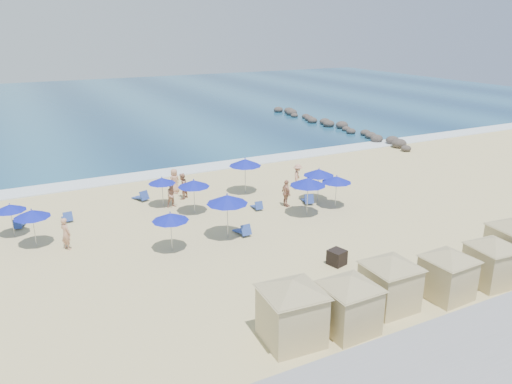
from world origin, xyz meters
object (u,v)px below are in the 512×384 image
Objects in this scene: trash_bin at (337,257)px; umbrella_2 at (10,208)px; umbrella_8 at (245,162)px; cabana_3 at (448,267)px; umbrella_6 at (194,183)px; rock_jetty at (333,125)px; umbrella_1 at (32,214)px; umbrella_7 at (308,182)px; umbrella_4 at (162,181)px; umbrella_9 at (319,172)px; cabana_0 at (292,303)px; umbrella_10 at (337,179)px; umbrella_3 at (170,217)px; beachgoer_0 at (66,234)px; cabana_2 at (390,275)px; beachgoer_5 at (182,186)px; beachgoer_4 at (174,181)px; cabana_1 at (349,296)px; cabana_4 at (493,255)px; umbrella_5 at (227,199)px; beachgoer_1 at (172,195)px; beachgoer_2 at (286,193)px; beachgoer_3 at (298,176)px.

umbrella_2 is (-14.65, 11.81, 1.37)m from trash_bin.
umbrella_2 is at bearing -177.18° from umbrella_8.
umbrella_6 is (-6.33, 15.30, 0.56)m from cabana_3.
umbrella_1 is (-34.82, -19.95, 1.59)m from rock_jetty.
umbrella_2 is 17.90m from umbrella_7.
umbrella_1 is 8.84m from umbrella_4.
umbrella_9 is (2.18, 1.96, -0.18)m from umbrella_7.
cabana_0 reaches higher than umbrella_8.
trash_bin is 8.80m from umbrella_10.
umbrella_3 is at bearing -139.58° from rock_jetty.
cabana_0 is 1.93× the size of umbrella_9.
cabana_2 is at bearing -165.57° from beachgoer_0.
trash_bin is 7.33m from umbrella_7.
beachgoer_4 is at bearing -127.74° from beachgoer_5.
umbrella_7 is at bearing 54.78° from trash_bin.
cabana_2 is 11.94m from umbrella_3.
umbrella_10 is 1.22× the size of beachgoer_5.
umbrella_4 is at bearing 157.94° from umbrella_9.
cabana_4 is at bearing -0.25° from cabana_1.
umbrella_9 is (11.70, 3.04, 0.13)m from umbrella_3.
cabana_0 is 10.47m from umbrella_5.
trash_bin is 0.19× the size of cabana_3.
beachgoer_5 is at bearing 149.34° from umbrella_9.
umbrella_1 is 9.27m from beachgoer_1.
umbrella_9 is 9.68m from beachgoer_5.
cabana_1 reaches higher than umbrella_6.
trash_bin is at bearing 169.48° from beachgoer_2.
beachgoer_2 is (-0.32, 13.64, -0.55)m from cabana_3.
rock_jetty is 37.12m from umbrella_3.
umbrella_4 is 2.68m from umbrella_6.
umbrella_7 is 2.50m from beachgoer_2.
cabana_0 is at bearing -155.43° from trash_bin.
umbrella_1 is 10.78m from umbrella_5.
umbrella_8 is at bearing 77.00° from cabana_1.
cabana_0 is (-26.71, -34.11, 1.33)m from rock_jetty.
cabana_0 is 19.73m from beachgoer_4.
trash_bin is at bearing -69.56° from umbrella_6.
cabana_4 is 2.45× the size of beachgoer_1.
beachgoer_4 is (3.41, 9.56, -1.09)m from umbrella_3.
cabana_1 reaches higher than beachgoer_2.
cabana_4 is 1.83× the size of umbrella_3.
umbrella_1 is (-13.15, 14.04, 0.38)m from cabana_2.
cabana_1 is at bearing -55.48° from umbrella_2.
cabana_0 reaches higher than beachgoer_1.
beachgoer_4 is (1.68, 2.48, -0.93)m from umbrella_4.
beachgoer_1 is at bearing -146.16° from rock_jetty.
umbrella_4 is 10.76m from umbrella_9.
umbrella_10 is at bearing -141.17° from beachgoer_3.
beachgoer_1 is 0.91× the size of beachgoer_3.
umbrella_8 is at bearing 69.30° from cabana_0.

